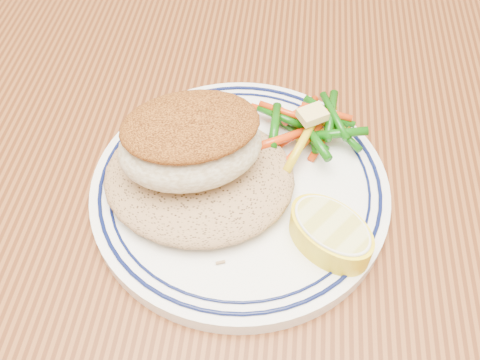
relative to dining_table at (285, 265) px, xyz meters
name	(u,v)px	position (x,y,z in m)	size (l,w,h in m)	color
dining_table	(285,265)	(0.00, 0.00, 0.00)	(1.50, 0.90, 0.75)	#512610
plate	(240,188)	(-0.05, 0.01, 0.11)	(0.24, 0.24, 0.02)	white
rice_pilaf	(199,174)	(-0.08, 0.00, 0.13)	(0.15, 0.14, 0.03)	#9D764E
fish_fillet	(190,141)	(-0.08, 0.01, 0.16)	(0.13, 0.11, 0.06)	beige
vegetable_pile	(310,127)	(0.01, 0.07, 0.13)	(0.10, 0.10, 0.03)	#0F500A
butter_pat	(312,115)	(0.01, 0.06, 0.14)	(0.02, 0.02, 0.01)	#F0D175
lemon_wedge	(330,233)	(0.03, -0.04, 0.13)	(0.09, 0.09, 0.03)	yellow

